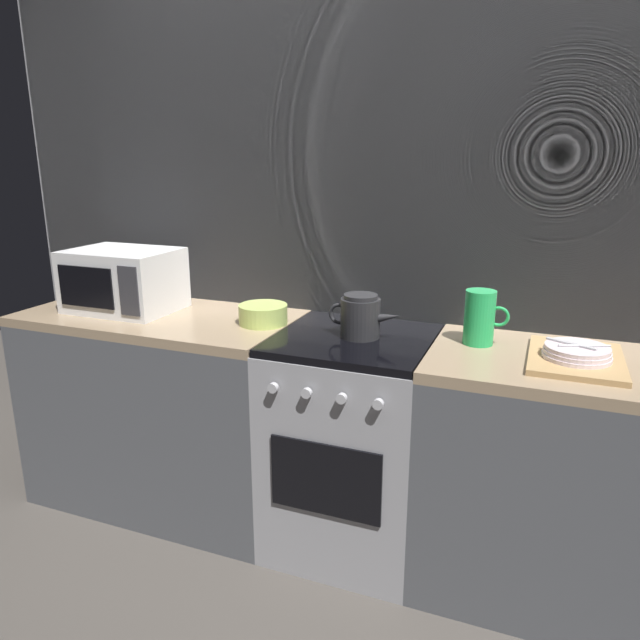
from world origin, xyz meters
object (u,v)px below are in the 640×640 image
stove_unit (352,443)px  mixing_bowl (263,314)px  kettle (360,317)px  dish_pile (576,356)px  pitcher (480,317)px  microwave (124,280)px

stove_unit → mixing_bowl: size_ratio=4.50×
kettle → stove_unit: bearing=174.3°
kettle → dish_pile: 0.76m
kettle → dish_pile: bearing=-0.6°
stove_unit → pitcher: bearing=10.1°
kettle → dish_pile: kettle is taller
dish_pile → mixing_bowl: bearing=178.1°
pitcher → dish_pile: pitcher is taller
kettle → mixing_bowl: size_ratio=1.42×
stove_unit → mixing_bowl: mixing_bowl is taller
stove_unit → kettle: (0.03, -0.00, 0.53)m
microwave → mixing_bowl: size_ratio=2.30×
kettle → pitcher: bearing=11.1°
pitcher → dish_pile: 0.35m
microwave → dish_pile: microwave is taller
stove_unit → kettle: bearing=-5.7°
microwave → pitcher: bearing=2.7°
kettle → pitcher: size_ratio=1.42×
stove_unit → kettle: kettle is taller
stove_unit → mixing_bowl: (-0.40, 0.03, 0.49)m
pitcher → stove_unit: bearing=-169.9°
microwave → dish_pile: bearing=-0.5°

